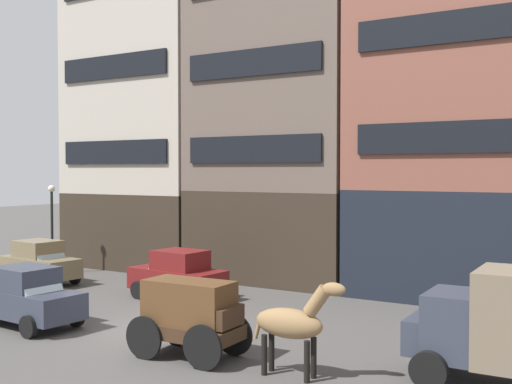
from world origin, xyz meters
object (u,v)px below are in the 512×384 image
sedan_light (27,297)px  draft_horse (293,323)px  sedan_parked_curb (178,275)px  sedan_dark (40,262)px  streetlamp_curbside (52,216)px  cargo_wagon (191,313)px

sedan_light → draft_horse: bearing=0.1°
sedan_parked_curb → sedan_dark: bearing=-175.6°
sedan_parked_curb → draft_horse: bearing=-35.8°
draft_horse → sedan_light: draft_horse is taller
sedan_light → streetlamp_curbside: streetlamp_curbside is taller
draft_horse → sedan_parked_curb: bearing=144.2°
sedan_dark → streetlamp_curbside: size_ratio=0.93×
sedan_parked_curb → streetlamp_curbside: 8.89m
draft_horse → sedan_parked_curb: size_ratio=0.62×
draft_horse → sedan_dark: draft_horse is taller
cargo_wagon → draft_horse: draft_horse is taller
draft_horse → sedan_dark: bearing=160.9°
streetlamp_curbside → sedan_parked_curb: bearing=-10.0°
sedan_light → streetlamp_curbside: bearing=135.2°
draft_horse → streetlamp_curbside: 18.00m
sedan_parked_curb → streetlamp_curbside: streetlamp_curbside is taller
sedan_dark → sedan_parked_curb: (6.99, 0.53, 0.00)m
cargo_wagon → sedan_parked_curb: 7.50m
draft_horse → cargo_wagon: bearing=-180.0°
draft_horse → sedan_light: bearing=-179.9°
sedan_light → cargo_wagon: bearing=0.1°
cargo_wagon → sedan_dark: size_ratio=0.77×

